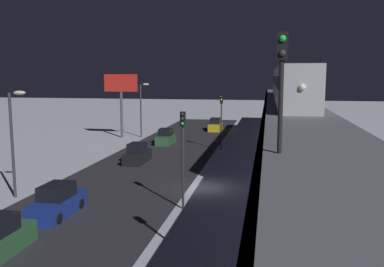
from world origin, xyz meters
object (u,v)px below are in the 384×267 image
sedan_blue (57,203)px  sedan_green (166,138)px  sedan_yellow (215,125)px  commercial_billboard (121,89)px  subway_train (289,84)px  traffic_light_near (183,146)px  rail_signal (282,72)px  traffic_light_mid (221,115)px  sedan_black (137,155)px

sedan_blue → sedan_green: same height
sedan_green → sedan_yellow: same height
sedan_blue → commercial_billboard: size_ratio=0.53×
subway_train → sedan_blue: subway_train is taller
sedan_green → commercial_billboard: (7.46, -4.28, 6.03)m
sedan_blue → sedan_yellow: same height
traffic_light_near → commercial_billboard: 33.17m
rail_signal → traffic_light_mid: 34.39m
rail_signal → sedan_yellow: rail_signal is taller
sedan_yellow → traffic_light_near: bearing=-85.8°
traffic_light_near → traffic_light_mid: same height
sedan_blue → sedan_black: bearing=-90.0°
sedan_black → traffic_light_near: 15.84m
rail_signal → commercial_billboard: 46.01m
traffic_light_mid → commercial_billboard: commercial_billboard is taller
sedan_blue → traffic_light_mid: 25.96m
sedan_yellow → subway_train: bearing=-61.9°
subway_train → sedan_blue: 28.17m
traffic_light_mid → traffic_light_near: bearing=90.0°
rail_signal → traffic_light_mid: rail_signal is taller
sedan_black → traffic_light_mid: size_ratio=0.68×
subway_train → sedan_yellow: 23.04m
sedan_blue → rail_signal: bearing=145.8°
sedan_green → subway_train: bearing=161.6°
sedan_black → traffic_light_mid: 11.84m
commercial_billboard → traffic_light_mid: bearing=153.5°
rail_signal → sedan_black: 29.47m
rail_signal → traffic_light_near: 13.70m
subway_train → commercial_billboard: 24.26m
subway_train → sedan_black: (14.94, 6.71, -7.04)m
sedan_blue → sedan_green: bearing=-90.0°
sedan_blue → commercial_billboard: commercial_billboard is taller
sedan_green → commercial_billboard: size_ratio=0.46×
traffic_light_near → subway_train: bearing=-110.2°
sedan_yellow → traffic_light_mid: size_ratio=0.74×
traffic_light_near → rail_signal: bearing=116.4°
sedan_blue → subway_train: bearing=-123.2°
rail_signal → sedan_blue: (13.23, -8.98, -8.00)m
commercial_billboard → sedan_green: bearing=150.1°
sedan_green → traffic_light_mid: traffic_light_mid is taller
sedan_blue → sedan_green: 27.79m
traffic_light_mid → sedan_black: bearing=48.6°
sedan_yellow → commercial_billboard: 16.85m
sedan_green → sedan_yellow: bearing=-107.7°
commercial_billboard → sedan_black: bearing=115.1°
sedan_green → sedan_yellow: 15.10m
rail_signal → traffic_light_near: size_ratio=0.62×
rail_signal → sedan_blue: bearing=-34.2°
subway_train → sedan_yellow: size_ratio=7.74×
sedan_black → commercial_billboard: commercial_billboard is taller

